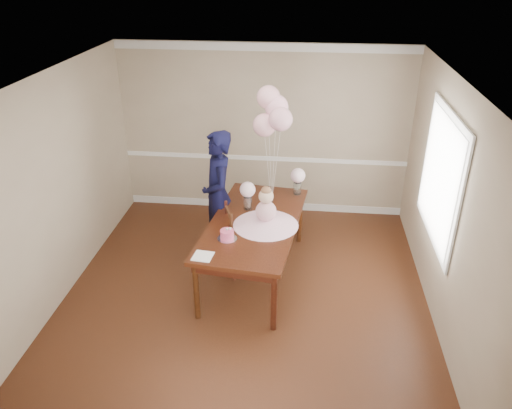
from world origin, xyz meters
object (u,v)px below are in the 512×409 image
birthday_cake (227,234)px  woman (218,196)px  dining_chair_seat (244,243)px  dining_table_top (254,223)px

birthday_cake → woman: bearing=106.0°
dining_chair_seat → woman: (-0.40, 0.41, 0.47)m
dining_chair_seat → woman: 0.74m
dining_table_top → birthday_cake: (-0.27, -0.46, 0.09)m
dining_table_top → birthday_cake: birthday_cake is taller
dining_table_top → dining_chair_seat: 0.38m
dining_chair_seat → woman: woman is taller
birthday_cake → woman: 0.98m
dining_chair_seat → woman: size_ratio=0.24×
birthday_cake → woman: (-0.27, 0.94, 0.04)m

